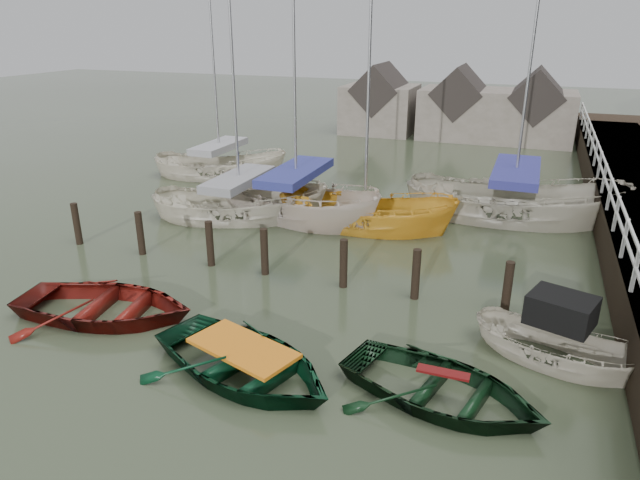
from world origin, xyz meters
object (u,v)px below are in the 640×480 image
at_px(sailboat_a, 241,217).
at_px(motorboat, 554,356).
at_px(sailboat_d, 511,217).
at_px(sailboat_e, 221,175).
at_px(rowboat_dkgreen, 441,400).
at_px(rowboat_red, 107,317).
at_px(rowboat_green, 244,375).
at_px(sailboat_b, 297,215).
at_px(sailboat_c, 364,226).

bearing_deg(sailboat_a, motorboat, -139.22).
bearing_deg(sailboat_d, sailboat_e, 80.85).
relative_size(motorboat, sailboat_d, 0.31).
bearing_deg(rowboat_dkgreen, sailboat_e, 57.45).
bearing_deg(rowboat_dkgreen, motorboat, -28.38).
xyz_separation_m(sailboat_a, sailboat_e, (-3.75, 5.06, 0.00)).
relative_size(rowboat_red, motorboat, 1.16).
height_order(rowboat_green, sailboat_a, sailboat_a).
xyz_separation_m(rowboat_red, sailboat_e, (-4.22, 12.99, 0.06)).
height_order(rowboat_dkgreen, sailboat_d, sailboat_d).
xyz_separation_m(rowboat_red, rowboat_green, (4.40, -1.02, 0.00)).
relative_size(sailboat_a, sailboat_b, 0.96).
bearing_deg(sailboat_b, sailboat_e, 72.19).
height_order(motorboat, sailboat_c, sailboat_c).
bearing_deg(rowboat_green, sailboat_d, -1.90).
relative_size(motorboat, sailboat_a, 0.37).
relative_size(rowboat_green, motorboat, 1.13).
bearing_deg(rowboat_dkgreen, rowboat_green, 112.85).
xyz_separation_m(rowboat_dkgreen, sailboat_a, (-8.84, 8.35, 0.06)).
distance_m(rowboat_red, motorboat, 10.60).
xyz_separation_m(sailboat_a, sailboat_b, (1.88, 0.93, -0.00)).
bearing_deg(motorboat, sailboat_a, 79.56).
bearing_deg(rowboat_red, rowboat_dkgreen, -102.18).
relative_size(sailboat_a, sailboat_d, 0.84).
relative_size(sailboat_b, sailboat_d, 0.88).
bearing_deg(sailboat_c, sailboat_d, -61.16).
xyz_separation_m(rowboat_red, sailboat_b, (1.41, 8.86, 0.06)).
bearing_deg(sailboat_a, sailboat_d, -89.39).
bearing_deg(motorboat, sailboat_b, 70.88).
bearing_deg(sailboat_d, sailboat_a, 107.95).
relative_size(sailboat_b, sailboat_e, 1.05).
bearing_deg(sailboat_a, sailboat_c, -100.68).
bearing_deg(rowboat_green, rowboat_red, 95.22).
height_order(rowboat_green, motorboat, motorboat).
distance_m(rowboat_dkgreen, sailboat_b, 11.60).
bearing_deg(sailboat_d, rowboat_green, 157.21).
xyz_separation_m(rowboat_green, sailboat_a, (-4.86, 8.95, 0.06)).
height_order(sailboat_b, sailboat_e, sailboat_b).
height_order(rowboat_dkgreen, sailboat_e, sailboat_e).
bearing_deg(rowboat_dkgreen, sailboat_a, 60.88).
xyz_separation_m(sailboat_b, sailboat_d, (7.57, 2.62, 0.00)).
height_order(rowboat_red, sailboat_a, sailboat_a).
relative_size(sailboat_c, sailboat_e, 1.09).
xyz_separation_m(rowboat_red, sailboat_a, (-0.47, 7.93, 0.06)).
bearing_deg(rowboat_red, sailboat_a, -5.97).
height_order(rowboat_green, rowboat_dkgreen, rowboat_green).
distance_m(sailboat_d, sailboat_e, 13.29).
bearing_deg(sailboat_e, rowboat_dkgreen, -152.81).
relative_size(rowboat_red, rowboat_green, 1.03).
distance_m(sailboat_a, sailboat_e, 6.30).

